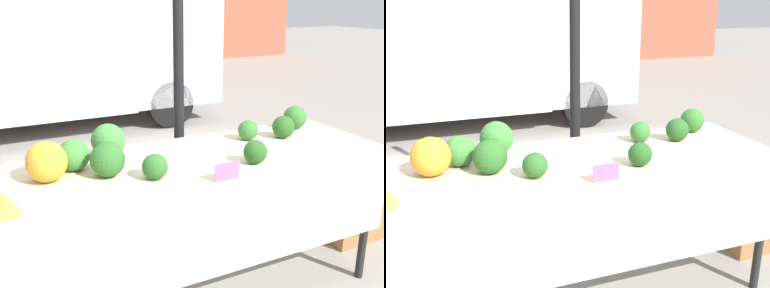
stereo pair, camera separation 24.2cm
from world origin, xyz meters
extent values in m
cylinder|color=black|center=(0.21, 0.62, 1.24)|extent=(0.07, 0.07, 2.49)
cube|color=silver|center=(1.53, 4.29, 1.01)|extent=(1.30, 1.77, 1.44)
cylinder|color=black|center=(1.40, 3.51, 0.32)|extent=(0.65, 0.22, 0.65)
cylinder|color=black|center=(1.40, 5.06, 0.32)|extent=(0.65, 0.22, 0.65)
cube|color=beige|center=(0.00, 0.00, 0.87)|extent=(2.23, 0.73, 0.03)
cube|color=beige|center=(0.00, -0.36, 0.61)|extent=(2.23, 0.01, 0.49)
cylinder|color=black|center=(1.05, -0.30, 0.43)|extent=(0.05, 0.05, 0.86)
cylinder|color=black|center=(1.05, 0.30, 0.43)|extent=(0.05, 0.05, 0.86)
sphere|color=orange|center=(-0.76, 0.01, 0.98)|extent=(0.19, 0.19, 0.19)
cone|color=#93B238|center=(-0.97, -0.27, 0.94)|extent=(0.13, 0.13, 0.10)
sphere|color=#23511E|center=(0.26, -0.22, 0.95)|extent=(0.13, 0.13, 0.13)
sphere|color=#2D6628|center=(0.45, 0.14, 0.95)|extent=(0.12, 0.12, 0.12)
sphere|color=#23511E|center=(0.67, 0.08, 0.96)|extent=(0.14, 0.14, 0.14)
sphere|color=#285B23|center=(-0.29, -0.19, 0.95)|extent=(0.13, 0.13, 0.13)
sphere|color=#387533|center=(-0.61, 0.10, 0.97)|extent=(0.16, 0.16, 0.16)
sphere|color=#285B23|center=(-0.48, -0.05, 0.97)|extent=(0.17, 0.17, 0.17)
sphere|color=#387533|center=(-0.40, 0.22, 0.98)|extent=(0.19, 0.19, 0.19)
sphere|color=#2D6628|center=(0.87, 0.21, 0.96)|extent=(0.15, 0.15, 0.15)
cube|color=#F45B9E|center=(0.01, -0.35, 0.93)|extent=(0.13, 0.01, 0.09)
cube|color=olive|center=(1.40, 0.12, 0.17)|extent=(0.47, 0.33, 0.34)
camera|label=1|loc=(-1.02, -2.06, 1.72)|focal=42.00mm
camera|label=2|loc=(-0.80, -2.15, 1.72)|focal=42.00mm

